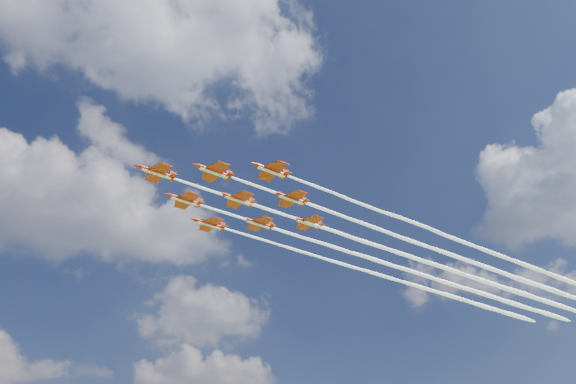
# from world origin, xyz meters

# --- Properties ---
(jet_lead) EXTENTS (142.21, 47.21, 2.39)m
(jet_lead) POSITION_xyz_m (42.99, 14.75, 81.07)
(jet_lead) COLOR #B32409
(jet_row2_port) EXTENTS (142.21, 47.21, 2.39)m
(jet_row2_port) POSITION_xyz_m (54.64, 10.84, 81.07)
(jet_row2_port) COLOR #B32409
(jet_row2_starb) EXTENTS (142.21, 47.21, 2.39)m
(jet_row2_starb) POSITION_xyz_m (50.40, 24.56, 81.07)
(jet_row2_starb) COLOR #B32409
(jet_row3_port) EXTENTS (142.21, 47.21, 2.39)m
(jet_row3_port) POSITION_xyz_m (66.30, 6.92, 81.07)
(jet_row3_port) COLOR #B32409
(jet_row3_centre) EXTENTS (142.21, 47.21, 2.39)m
(jet_row3_centre) POSITION_xyz_m (62.06, 20.65, 81.07)
(jet_row3_centre) COLOR #B32409
(jet_row3_starb) EXTENTS (142.21, 47.21, 2.39)m
(jet_row3_starb) POSITION_xyz_m (57.81, 34.37, 81.07)
(jet_row3_starb) COLOR #B32409
(jet_row4_port) EXTENTS (142.21, 47.21, 2.39)m
(jet_row4_port) POSITION_xyz_m (73.71, 16.73, 81.07)
(jet_row4_port) COLOR #B32409
(jet_row4_starb) EXTENTS (142.21, 47.21, 2.39)m
(jet_row4_starb) POSITION_xyz_m (69.47, 30.46, 81.07)
(jet_row4_starb) COLOR #B32409
(jet_tail) EXTENTS (142.21, 47.21, 2.39)m
(jet_tail) POSITION_xyz_m (81.13, 26.54, 81.07)
(jet_tail) COLOR #B32409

